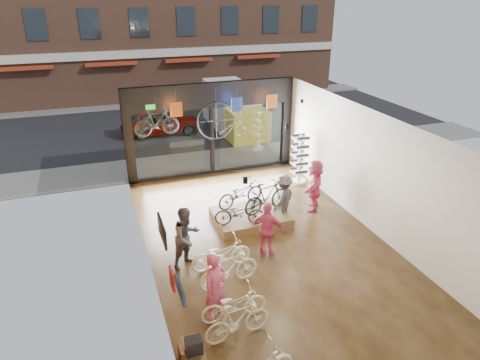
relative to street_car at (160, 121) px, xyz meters
name	(u,v)px	position (x,y,z in m)	size (l,w,h in m)	color
ground_plane	(267,245)	(1.18, -12.00, -0.72)	(7.00, 12.00, 0.04)	black
ceiling	(271,123)	(1.18, -12.00, 3.12)	(7.00, 12.00, 0.04)	black
wall_left	(144,207)	(-2.34, -12.00, 1.20)	(0.04, 12.00, 3.80)	#AD5F2B
wall_right	(373,173)	(4.70, -12.00, 1.20)	(0.04, 12.00, 3.80)	beige
wall_back	(410,335)	(1.18, -18.02, 1.20)	(7.00, 0.04, 3.80)	beige
storefront	(212,129)	(1.18, -6.00, 1.20)	(7.00, 0.26, 3.80)	black
exit_sign	(150,107)	(-1.22, -6.12, 2.35)	(0.35, 0.06, 0.18)	#198C26
street_road	(172,118)	(1.18, 3.00, -0.71)	(30.00, 18.00, 0.02)	black
sidewalk_near	(206,161)	(1.18, -4.80, -0.64)	(30.00, 2.40, 0.12)	slate
sidewalk_far	(161,102)	(1.18, 7.00, -0.64)	(30.00, 2.00, 0.12)	slate
street_car	(160,121)	(0.00, 0.00, 0.00)	(1.65, 4.10, 1.40)	gray
box_truck	(236,110)	(3.92, -1.00, 0.51)	(2.04, 6.11, 2.41)	silver
floor_bike_1	(237,321)	(-0.89, -15.28, -0.23)	(0.45, 1.58, 0.95)	#E9E7C3
floor_bike_2	(234,304)	(-0.78, -14.68, -0.28)	(0.55, 1.59, 0.83)	#E9E7C3
floor_bike_3	(229,269)	(-0.51, -13.46, -0.19)	(0.48, 1.69, 1.01)	#E9E7C3
floor_bike_4	(221,254)	(-0.47, -12.66, -0.25)	(0.60, 1.72, 0.90)	#E9E7C3
display_platform	(250,217)	(1.22, -10.46, -0.55)	(2.40, 1.80, 0.30)	brown
display_bike_left	(240,213)	(0.63, -11.05, 0.01)	(0.55, 1.57, 0.83)	black
display_bike_mid	(267,197)	(1.76, -10.51, 0.14)	(0.51, 1.79, 1.08)	black
display_bike_right	(240,193)	(1.08, -9.82, 0.06)	(0.62, 1.77, 0.93)	black
customer_0	(215,287)	(-1.16, -14.51, 0.18)	(0.64, 0.42, 1.77)	#CC4C72
customer_1	(187,237)	(-1.31, -12.21, 0.20)	(0.88, 0.68, 1.80)	#3F3F44
customer_2	(268,230)	(0.96, -12.52, 0.16)	(1.01, 0.42, 1.72)	#CC4C72
customer_3	(283,198)	(2.26, -10.73, 0.12)	(1.06, 0.61, 1.64)	#3F3F44
customer_5	(314,185)	(3.62, -10.34, 0.22)	(1.70, 0.54, 1.83)	#CC4C72
sunglasses_rack	(300,159)	(4.13, -8.17, 0.30)	(0.59, 0.49, 2.00)	white
wall_merch	(178,311)	(-2.20, -15.50, 0.60)	(0.40, 2.40, 2.60)	navy
penny_farthing	(224,121)	(1.40, -7.06, 1.80)	(1.87, 0.06, 1.50)	black
hung_bike	(157,122)	(-1.26, -7.80, 2.23)	(0.45, 1.58, 0.95)	black
jersey_left	(176,109)	(-0.37, -6.80, 2.35)	(0.45, 0.03, 0.55)	#CC5919
jersey_mid	(237,104)	(1.99, -6.80, 2.35)	(0.45, 0.03, 0.55)	#1E3F99
jersey_right	(272,101)	(3.46, -6.80, 2.35)	(0.45, 0.03, 0.55)	#CC5919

